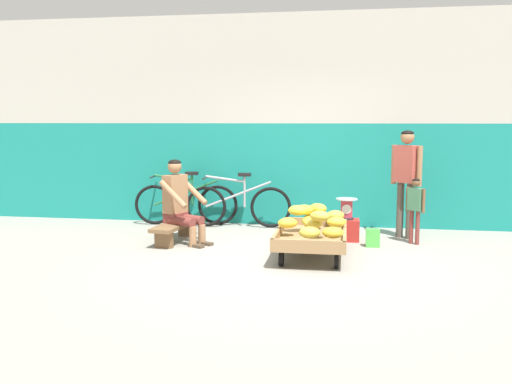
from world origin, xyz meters
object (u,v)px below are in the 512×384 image
(customer_adult, at_px, (406,172))
(plastic_crate, at_px, (346,230))
(customer_child, at_px, (415,204))
(weighing_scale, at_px, (347,208))
(shopping_bag, at_px, (373,238))
(vendor_seated, at_px, (180,202))
(bicycle_near_left, at_px, (186,203))
(banana_cart, at_px, (312,237))
(bicycle_far_left, at_px, (238,205))
(low_bench, at_px, (176,227))

(customer_adult, bearing_deg, plastic_crate, -160.05)
(customer_child, bearing_deg, weighing_scale, 175.11)
(shopping_bag, bearing_deg, vendor_seated, -176.55)
(customer_child, bearing_deg, shopping_bag, -155.14)
(weighing_scale, relative_size, bicycle_near_left, 0.18)
(vendor_seated, distance_m, customer_adult, 3.19)
(vendor_seated, xyz_separation_m, shopping_bag, (2.60, 0.16, -0.45))
(plastic_crate, distance_m, customer_child, 1.00)
(weighing_scale, xyz_separation_m, customer_adult, (0.82, 0.30, 0.50))
(banana_cart, relative_size, weighing_scale, 4.81)
(plastic_crate, distance_m, bicycle_far_left, 1.83)
(customer_adult, xyz_separation_m, shopping_bag, (-0.47, -0.64, -0.83))
(low_bench, height_order, weighing_scale, weighing_scale)
(banana_cart, distance_m, plastic_crate, 1.09)
(low_bench, relative_size, bicycle_far_left, 0.68)
(weighing_scale, distance_m, shopping_bag, 0.59)
(weighing_scale, relative_size, bicycle_far_left, 0.18)
(vendor_seated, distance_m, shopping_bag, 2.64)
(bicycle_near_left, bearing_deg, weighing_scale, -16.96)
(vendor_seated, bearing_deg, shopping_bag, 3.45)
(low_bench, bearing_deg, vendor_seated, -27.05)
(low_bench, relative_size, bicycle_near_left, 0.68)
(weighing_scale, bearing_deg, banana_cart, -112.77)
(vendor_seated, xyz_separation_m, plastic_crate, (2.25, 0.50, -0.42))
(banana_cart, relative_size, bicycle_far_left, 0.87)
(weighing_scale, height_order, bicycle_near_left, bicycle_near_left)
(low_bench, height_order, bicycle_near_left, bicycle_near_left)
(low_bench, relative_size, customer_adult, 0.74)
(vendor_seated, xyz_separation_m, customer_child, (3.16, 0.42, -0.01))
(banana_cart, distance_m, shopping_bag, 1.02)
(vendor_seated, height_order, customer_adult, customer_adult)
(plastic_crate, bearing_deg, customer_child, -4.96)
(customer_adult, bearing_deg, weighing_scale, -159.98)
(bicycle_far_left, bearing_deg, banana_cart, -53.66)
(banana_cart, xyz_separation_m, low_bench, (-1.91, 0.54, -0.04))
(bicycle_near_left, distance_m, bicycle_far_left, 0.87)
(banana_cart, xyz_separation_m, bicycle_far_left, (-1.26, 1.71, 0.11))
(plastic_crate, height_order, bicycle_far_left, bicycle_far_left)
(low_bench, height_order, customer_adult, customer_adult)
(vendor_seated, height_order, bicycle_far_left, vendor_seated)
(low_bench, distance_m, customer_child, 3.28)
(vendor_seated, bearing_deg, plastic_crate, 12.46)
(banana_cart, bearing_deg, vendor_seated, 164.59)
(plastic_crate, height_order, customer_adult, customer_adult)
(banana_cart, xyz_separation_m, customer_adult, (1.24, 1.30, 0.71))
(weighing_scale, height_order, bicycle_far_left, bicycle_far_left)
(plastic_crate, relative_size, customer_child, 0.40)
(vendor_seated, xyz_separation_m, weighing_scale, (2.25, 0.50, -0.11))
(weighing_scale, bearing_deg, customer_adult, 20.02)
(banana_cart, distance_m, customer_child, 1.65)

